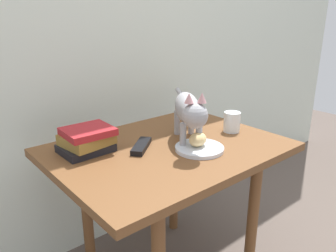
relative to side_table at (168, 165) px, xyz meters
The scene contains 8 objects.
back_panel 0.72m from the side_table, 90.00° to the left, with size 4.00×0.04×2.20m, color silver.
side_table is the anchor object (origin of this frame).
plate 0.15m from the side_table, 59.79° to the right, with size 0.18×0.18×0.01m, color silver.
bread_roll 0.16m from the side_table, 56.88° to the right, with size 0.08×0.06×0.05m, color #E0BC7A.
cat 0.23m from the side_table, 18.54° to the right, with size 0.29×0.41×0.23m.
book_stack 0.32m from the side_table, 150.46° to the left, with size 0.18×0.17×0.09m.
candle_jar 0.34m from the side_table, ahead, with size 0.07×0.07×0.08m.
tv_remote 0.14m from the side_table, 155.12° to the left, with size 0.15×0.04×0.02m, color black.
Camera 1 is at (-0.76, -0.90, 1.09)m, focal length 35.78 mm.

